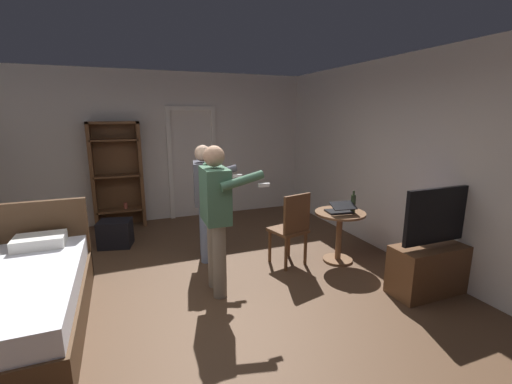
% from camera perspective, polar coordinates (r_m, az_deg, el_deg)
% --- Properties ---
extents(ground_plane, '(7.41, 7.41, 0.00)m').
position_cam_1_polar(ground_plane, '(3.82, -9.75, -18.55)').
color(ground_plane, brown).
extents(wall_back, '(6.05, 0.12, 2.75)m').
position_cam_1_polar(wall_back, '(6.70, -16.37, 7.13)').
color(wall_back, silver).
rests_on(wall_back, ground_plane).
extents(wall_right, '(0.12, 6.98, 2.75)m').
position_cam_1_polar(wall_right, '(4.85, 26.35, 4.33)').
color(wall_right, silver).
rests_on(wall_right, ground_plane).
extents(doorway_frame, '(0.93, 0.08, 2.13)m').
position_cam_1_polar(doorway_frame, '(6.73, -10.61, 6.13)').
color(doorway_frame, white).
rests_on(doorway_frame, ground_plane).
extents(bookshelf, '(0.85, 0.32, 1.86)m').
position_cam_1_polar(bookshelf, '(6.49, -22.15, 3.21)').
color(bookshelf, brown).
rests_on(bookshelf, ground_plane).
extents(tv_flatscreen, '(1.08, 0.40, 1.22)m').
position_cam_1_polar(tv_flatscreen, '(4.43, 27.84, -10.13)').
color(tv_flatscreen, brown).
rests_on(tv_flatscreen, ground_plane).
extents(side_table, '(0.67, 0.67, 0.70)m').
position_cam_1_polar(side_table, '(4.80, 13.72, -5.83)').
color(side_table, brown).
rests_on(side_table, ground_plane).
extents(laptop, '(0.36, 0.37, 0.16)m').
position_cam_1_polar(laptop, '(4.66, 13.84, -2.81)').
color(laptop, black).
rests_on(laptop, side_table).
extents(bottle_on_table, '(0.06, 0.06, 0.30)m').
position_cam_1_polar(bottle_on_table, '(4.72, 15.89, -1.83)').
color(bottle_on_table, '#27371F').
rests_on(bottle_on_table, side_table).
extents(wooden_chair, '(0.51, 0.51, 0.99)m').
position_cam_1_polar(wooden_chair, '(4.53, 5.97, -5.72)').
color(wooden_chair, brown).
rests_on(wooden_chair, ground_plane).
extents(person_blue_shirt, '(0.64, 0.62, 1.66)m').
position_cam_1_polar(person_blue_shirt, '(3.75, -6.62, -2.91)').
color(person_blue_shirt, gray).
rests_on(person_blue_shirt, ground_plane).
extents(person_striped_shirt, '(0.59, 0.66, 1.59)m').
position_cam_1_polar(person_striped_shirt, '(4.67, -8.53, -0.51)').
color(person_striped_shirt, slate).
rests_on(person_striped_shirt, ground_plane).
extents(suitcase_dark, '(0.54, 0.47, 0.41)m').
position_cam_1_polar(suitcase_dark, '(5.68, -22.40, -6.41)').
color(suitcase_dark, black).
rests_on(suitcase_dark, ground_plane).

